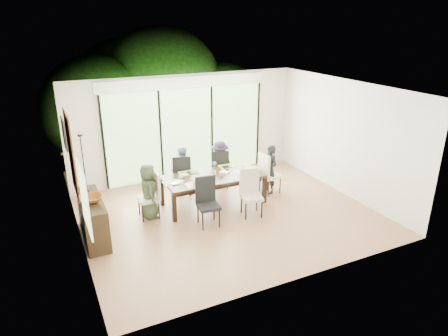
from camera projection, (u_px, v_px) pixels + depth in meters
name	position (u px, v px, depth m)	size (l,w,h in m)	color
floor	(229.00, 215.00, 8.61)	(6.00, 5.00, 0.01)	brown
ceiling	(230.00, 89.00, 7.65)	(6.00, 5.00, 0.01)	white
wall_back	(186.00, 127.00, 10.25)	(6.00, 0.02, 2.70)	silver
wall_front	(303.00, 205.00, 6.01)	(6.00, 0.02, 2.70)	silver
wall_left	(74.00, 180.00, 6.91)	(0.02, 5.00, 2.70)	white
wall_right	(344.00, 138.00, 9.34)	(0.02, 5.00, 2.70)	silver
glass_doors	(187.00, 133.00, 10.27)	(4.20, 0.02, 2.30)	#598C3F
blinds_header	(185.00, 82.00, 9.80)	(4.40, 0.06, 0.28)	white
mullion_a	(103.00, 144.00, 9.41)	(0.05, 0.04, 2.30)	black
mullion_b	(161.00, 137.00, 9.97)	(0.05, 0.04, 2.30)	black
mullion_c	(212.00, 130.00, 10.54)	(0.05, 0.04, 2.30)	black
mullion_d	(258.00, 125.00, 11.10)	(0.05, 0.04, 2.30)	black
side_window	(84.00, 198.00, 5.86)	(0.02, 0.90, 1.00)	#8CAD7F
deck	(177.00, 167.00, 11.49)	(6.00, 1.80, 0.10)	#513422
rail_top	(167.00, 140.00, 11.96)	(6.00, 0.08, 0.06)	brown
foliage_left	(97.00, 110.00, 11.76)	(3.20, 3.20, 3.20)	#14380F
foliage_mid	(162.00, 89.00, 13.03)	(4.00, 4.00, 4.00)	#14380F
foliage_right	(222.00, 105.00, 13.27)	(2.80, 2.80, 2.80)	#14380F
foliage_far	(127.00, 94.00, 13.28)	(3.60, 3.60, 3.60)	#14380F
table_top	(213.00, 177.00, 8.90)	(2.20, 1.01, 0.06)	black
table_apron	(213.00, 180.00, 8.93)	(2.02, 0.83, 0.09)	black
table_leg_fl	(174.00, 208.00, 8.22)	(0.08, 0.08, 0.63)	black
table_leg_fr	(264.00, 190.00, 9.09)	(0.08, 0.08, 0.63)	black
table_leg_bl	(162.00, 192.00, 8.95)	(0.08, 0.08, 0.63)	black
table_leg_br	(246.00, 177.00, 9.82)	(0.08, 0.08, 0.63)	black
chair_left_end	(148.00, 195.00, 8.35)	(0.42, 0.42, 1.01)	white
chair_right_end	(270.00, 173.00, 9.56)	(0.42, 0.42, 1.01)	white
chair_far_left	(182.00, 174.00, 9.49)	(0.42, 0.42, 1.01)	black
chair_far_right	(220.00, 168.00, 9.89)	(0.42, 0.42, 1.01)	black
chair_near_left	(208.00, 203.00, 8.02)	(0.42, 0.42, 1.01)	black
chair_near_right	(252.00, 194.00, 8.42)	(0.42, 0.42, 1.01)	beige
person_left_end	(149.00, 191.00, 8.33)	(0.55, 0.35, 1.19)	#3C4A31
person_right_end	(270.00, 169.00, 9.52)	(0.55, 0.35, 1.19)	black
person_far_left	(182.00, 171.00, 9.44)	(0.55, 0.35, 1.19)	#7EA1B6
person_far_right	(220.00, 164.00, 9.85)	(0.55, 0.35, 1.19)	black
placemat_left	(173.00, 183.00, 8.51)	(0.40, 0.29, 0.01)	#8DB440
placemat_right	(251.00, 169.00, 9.27)	(0.40, 0.29, 0.01)	#92AC3D
placemat_far_l	(188.00, 173.00, 9.05)	(0.40, 0.29, 0.01)	#81C044
placemat_far_r	(228.00, 166.00, 9.45)	(0.40, 0.29, 0.01)	#9CC044
placemat_paper	(195.00, 184.00, 8.41)	(0.40, 0.29, 0.01)	white
tablet_far_l	(193.00, 172.00, 9.04)	(0.24, 0.17, 0.01)	black
tablet_far_r	(227.00, 167.00, 9.38)	(0.22, 0.16, 0.01)	black
papers	(242.00, 171.00, 9.13)	(0.28, 0.20, 0.00)	white
platter_base	(195.00, 184.00, 8.41)	(0.24, 0.24, 0.02)	white
platter_snacks	(195.00, 183.00, 8.40)	(0.18, 0.18, 0.01)	orange
vase	(214.00, 172.00, 8.93)	(0.07, 0.07, 0.11)	silver
hyacinth_stems	(214.00, 168.00, 8.89)	(0.04, 0.04, 0.15)	#337226
hyacinth_blooms	(214.00, 164.00, 8.86)	(0.10, 0.10, 0.10)	#515FCB
laptop	(179.00, 183.00, 8.46)	(0.30, 0.19, 0.02)	silver
cup_a	(181.00, 177.00, 8.72)	(0.11, 0.11, 0.09)	white
cup_b	(221.00, 174.00, 8.85)	(0.09, 0.09, 0.08)	white
cup_c	(243.00, 167.00, 9.28)	(0.11, 0.11, 0.09)	white
book	(222.00, 173.00, 9.03)	(0.15, 0.21, 0.02)	white
sideboard	(93.00, 219.00, 7.58)	(0.41, 1.45, 0.81)	black
bowl	(90.00, 199.00, 7.33)	(0.43, 0.43, 0.10)	brown
candlestick_base	(87.00, 192.00, 7.73)	(0.09, 0.09, 0.04)	black
candlestick_shaft	(84.00, 164.00, 7.52)	(0.02, 0.02, 1.13)	black
candlestick_pan	(80.00, 135.00, 7.33)	(0.09, 0.09, 0.03)	black
candle	(79.00, 133.00, 7.31)	(0.03, 0.03, 0.09)	silver
tapestry	(71.00, 154.00, 7.14)	(0.02, 1.00, 1.50)	brown
art_frame	(64.00, 134.00, 8.22)	(0.03, 0.55, 0.65)	black
art_canvas	(65.00, 133.00, 8.23)	(0.01, 0.45, 0.55)	#174A4C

